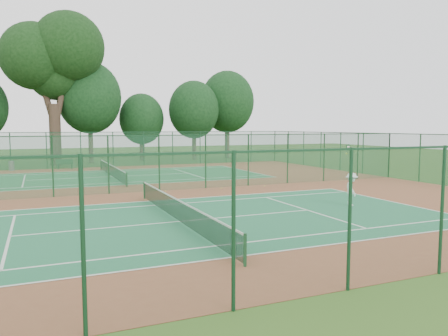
{
  "coord_description": "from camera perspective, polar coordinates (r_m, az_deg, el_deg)",
  "views": [
    {
      "loc": [
        -5.31,
        -26.34,
        3.99
      ],
      "look_at": [
        4.57,
        -3.15,
        1.6
      ],
      "focal_mm": 35.0,
      "sensor_mm": 36.0,
      "label": 1
    }
  ],
  "objects": [
    {
      "name": "red_pad",
      "position": [
        27.16,
        -11.56,
        -3.13
      ],
      "size": [
        40.0,
        36.0,
        0.01
      ],
      "primitive_type": "cube",
      "color": "brown",
      "rests_on": "ground"
    },
    {
      "name": "fence_east",
      "position": [
        36.6,
        20.75,
        1.57
      ],
      "size": [
        0.09,
        36.0,
        3.5
      ],
      "rotation": [
        0.0,
        0.0,
        1.57
      ],
      "color": "#1A4F29",
      "rests_on": "ground"
    },
    {
      "name": "player_near",
      "position": [
        22.99,
        16.31,
        -2.64
      ],
      "size": [
        1.0,
        1.24,
        1.67
      ],
      "primitive_type": "imported",
      "rotation": [
        0.0,
        0.0,
        1.15
      ],
      "color": "white",
      "rests_on": "court_near"
    },
    {
      "name": "fence_north",
      "position": [
        44.71,
        -16.24,
        2.34
      ],
      "size": [
        40.0,
        0.09,
        3.5
      ],
      "color": "#164429",
      "rests_on": "ground"
    },
    {
      "name": "ground",
      "position": [
        27.16,
        -11.56,
        -3.14
      ],
      "size": [
        120.0,
        120.0,
        0.0
      ],
      "primitive_type": "plane",
      "color": "#2D4F18",
      "rests_on": "ground"
    },
    {
      "name": "stray_ball_c",
      "position": [
        27.1,
        -7.61,
        -3.0
      ],
      "size": [
        0.07,
        0.07,
        0.07
      ],
      "primitive_type": "sphere",
      "color": "yellow",
      "rests_on": "red_pad"
    },
    {
      "name": "court_far",
      "position": [
        35.96,
        -14.44,
        -1.1
      ],
      "size": [
        23.77,
        10.97,
        0.01
      ],
      "primitive_type": "cube",
      "color": "#216A3A",
      "rests_on": "red_pad"
    },
    {
      "name": "stray_ball_a",
      "position": [
        28.09,
        -0.37,
        -2.65
      ],
      "size": [
        0.07,
        0.07,
        0.07
      ],
      "primitive_type": "sphere",
      "color": "#BBDB33",
      "rests_on": "red_pad"
    },
    {
      "name": "fence_divider",
      "position": [
        26.96,
        -11.63,
        0.56
      ],
      "size": [
        40.0,
        0.09,
        3.5
      ],
      "color": "#1C5433",
      "rests_on": "ground"
    },
    {
      "name": "tennis_net_near",
      "position": [
        18.46,
        -5.96,
        -5.37
      ],
      "size": [
        0.1,
        12.9,
        0.97
      ],
      "color": "#163E23",
      "rests_on": "ground"
    },
    {
      "name": "bench",
      "position": [
        43.7,
        -20.08,
        0.51
      ],
      "size": [
        1.6,
        0.8,
        0.95
      ],
      "rotation": [
        0.0,
        0.0,
        -0.24
      ],
      "color": "#13371B",
      "rests_on": "red_pad"
    },
    {
      "name": "court_near",
      "position": [
        18.56,
        -5.95,
        -6.98
      ],
      "size": [
        23.77,
        10.97,
        0.01
      ],
      "primitive_type": "cube",
      "color": "#216946",
      "rests_on": "red_pad"
    },
    {
      "name": "stray_ball_b",
      "position": [
        29.32,
        5.32,
        -2.34
      ],
      "size": [
        0.07,
        0.07,
        0.07
      ],
      "primitive_type": "sphere",
      "color": "#E2EE37",
      "rests_on": "red_pad"
    },
    {
      "name": "trash_bin",
      "position": [
        44.09,
        -26.0,
        0.26
      ],
      "size": [
        0.55,
        0.55,
        0.87
      ],
      "primitive_type": "cylinder",
      "rotation": [
        0.0,
        0.0,
        -0.13
      ],
      "color": "slate",
      "rests_on": "red_pad"
    },
    {
      "name": "evergreen_row",
      "position": [
        51.08,
        -16.47,
        0.71
      ],
      "size": [
        39.0,
        5.0,
        12.0
      ],
      "primitive_type": null,
      "color": "black",
      "rests_on": "ground"
    },
    {
      "name": "fence_south",
      "position": [
        10.13,
        9.27,
        -7.36
      ],
      "size": [
        40.0,
        0.09,
        3.5
      ],
      "color": "#184927",
      "rests_on": "ground"
    },
    {
      "name": "big_tree",
      "position": [
        48.92,
        -21.37,
        13.41
      ],
      "size": [
        10.21,
        7.47,
        15.68
      ],
      "color": "#34261C",
      "rests_on": "ground"
    },
    {
      "name": "tennis_net_far",
      "position": [
        35.9,
        -14.46,
        -0.26
      ],
      "size": [
        0.1,
        12.9,
        0.97
      ],
      "color": "black",
      "rests_on": "ground"
    }
  ]
}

